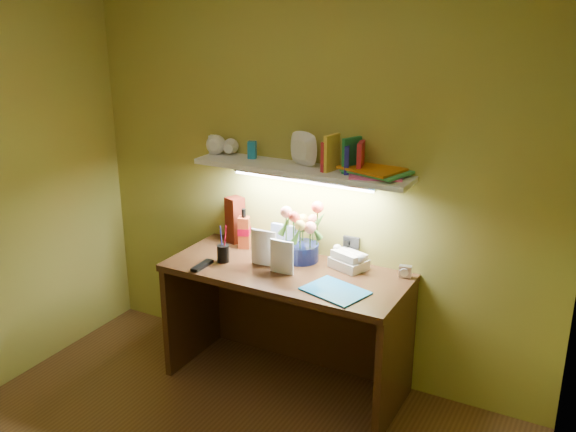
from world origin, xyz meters
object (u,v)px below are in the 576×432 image
Objects in this scene: desk_clock at (405,271)px; whisky_bottle at (244,228)px; flower_bouquet at (301,231)px; telephone at (349,259)px; desk at (286,328)px.

whisky_bottle is at bearing 172.00° from desk_clock.
desk_clock is 0.27× the size of whisky_bottle.
flower_bouquet is 0.32m from telephone.
flower_bouquet reaches higher than telephone.
telephone is at bearing 31.93° from desk.
flower_bouquet reaches higher than whisky_bottle.
telephone is 2.85× the size of desk_clock.
telephone reaches higher than desk_clock.
whisky_bottle reaches higher than desk.
desk_clock is (0.63, 0.22, 0.41)m from desk.
flower_bouquet reaches higher than desk_clock.
desk is 0.66m from whisky_bottle.
desk is 20.29× the size of desk_clock.
desk is 0.58m from flower_bouquet.
flower_bouquet is 5.24× the size of desk_clock.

